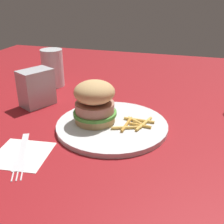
# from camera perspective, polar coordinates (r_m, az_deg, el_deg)

# --- Properties ---
(ground_plane) EXTENTS (1.60, 1.60, 0.00)m
(ground_plane) POSITION_cam_1_polar(r_m,az_deg,el_deg) (0.70, -0.97, -2.25)
(ground_plane) COLOR maroon
(plate) EXTENTS (0.27, 0.27, 0.01)m
(plate) POSITION_cam_1_polar(r_m,az_deg,el_deg) (0.67, 0.00, -2.78)
(plate) COLOR silver
(plate) RESTS_ON ground_plane
(sandwich) EXTENTS (0.11, 0.11, 0.10)m
(sandwich) POSITION_cam_1_polar(r_m,az_deg,el_deg) (0.66, -3.60, 2.12)
(sandwich) COLOR tan
(sandwich) RESTS_ON plate
(fries_pile) EXTENTS (0.09, 0.09, 0.01)m
(fries_pile) POSITION_cam_1_polar(r_m,az_deg,el_deg) (0.66, 4.81, -2.41)
(fries_pile) COLOR gold
(fries_pile) RESTS_ON plate
(napkin) EXTENTS (0.12, 0.12, 0.00)m
(napkin) POSITION_cam_1_polar(r_m,az_deg,el_deg) (0.60, -18.13, -8.27)
(napkin) COLOR white
(napkin) RESTS_ON ground_plane
(fork) EXTENTS (0.09, 0.16, 0.00)m
(fork) POSITION_cam_1_polar(r_m,az_deg,el_deg) (0.60, -18.18, -8.15)
(fork) COLOR silver
(fork) RESTS_ON napkin
(drink_glass) EXTENTS (0.07, 0.07, 0.12)m
(drink_glass) POSITION_cam_1_polar(r_m,az_deg,el_deg) (0.96, -12.12, 8.47)
(drink_glass) COLOR silver
(drink_glass) RESTS_ON ground_plane
(napkin_dispenser) EXTENTS (0.09, 0.11, 0.10)m
(napkin_dispenser) POSITION_cam_1_polar(r_m,az_deg,el_deg) (0.81, -15.34, 4.85)
(napkin_dispenser) COLOR #B7BABF
(napkin_dispenser) RESTS_ON ground_plane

